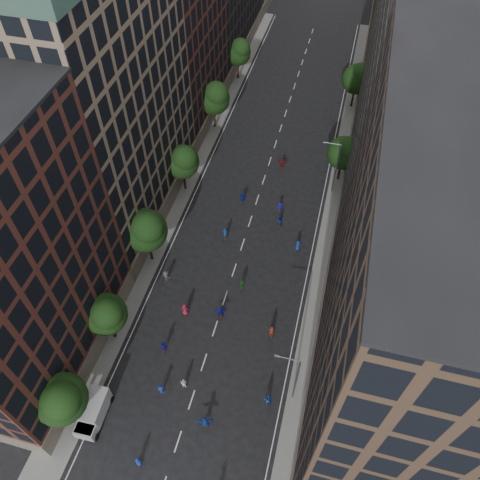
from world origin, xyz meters
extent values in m
plane|color=black|center=(0.00, 40.00, 0.00)|extent=(240.00, 240.00, 0.00)
cube|color=slate|center=(-12.00, 47.50, 0.07)|extent=(4.00, 105.00, 0.15)
cube|color=slate|center=(12.00, 47.50, 0.07)|extent=(4.00, 105.00, 0.15)
cube|color=#846D56|center=(-19.00, 35.00, 17.00)|extent=(14.00, 26.00, 34.00)
cube|color=#562920|center=(-19.00, 58.00, 14.00)|extent=(14.00, 20.00, 28.00)
cube|color=#483426|center=(19.00, 15.00, 18.00)|extent=(14.00, 30.00, 36.00)
cube|color=#6D645A|center=(19.00, 44.00, 16.50)|extent=(14.00, 28.00, 33.00)
cube|color=#846D56|center=(19.00, 71.00, 17.50)|extent=(14.00, 26.00, 35.00)
cylinder|color=black|center=(-11.20, 4.00, 1.98)|extent=(0.36, 0.36, 3.96)
sphere|color=black|center=(-11.20, 4.00, 5.58)|extent=(5.20, 5.20, 5.20)
sphere|color=black|center=(-10.55, 3.48, 6.88)|extent=(3.90, 3.90, 3.90)
cylinder|color=black|center=(-11.20, 14.00, 1.85)|extent=(0.36, 0.36, 3.70)
sphere|color=black|center=(-11.20, 14.00, 5.21)|extent=(4.80, 4.80, 4.80)
sphere|color=black|center=(-10.60, 13.52, 6.41)|extent=(3.60, 3.60, 3.60)
cylinder|color=black|center=(-11.20, 26.00, 2.11)|extent=(0.36, 0.36, 4.22)
sphere|color=black|center=(-11.20, 26.00, 5.95)|extent=(5.60, 5.60, 5.60)
sphere|color=black|center=(-10.50, 25.44, 7.35)|extent=(4.20, 4.20, 4.20)
cylinder|color=black|center=(-11.20, 40.00, 1.94)|extent=(0.36, 0.36, 3.87)
sphere|color=black|center=(-11.20, 40.00, 5.46)|extent=(5.00, 5.00, 5.00)
sphere|color=black|center=(-10.57, 39.50, 6.71)|extent=(3.75, 3.75, 3.75)
cylinder|color=black|center=(-11.20, 56.00, 2.02)|extent=(0.36, 0.36, 4.05)
sphere|color=black|center=(-11.20, 56.00, 5.70)|extent=(5.40, 5.40, 5.40)
sphere|color=black|center=(-10.52, 55.46, 7.05)|extent=(4.05, 4.05, 4.05)
cylinder|color=black|center=(-11.20, 72.00, 1.89)|extent=(0.36, 0.36, 3.78)
sphere|color=black|center=(-11.20, 72.00, 5.33)|extent=(4.80, 4.80, 4.80)
sphere|color=black|center=(-10.60, 71.52, 6.53)|extent=(3.60, 3.60, 3.60)
cylinder|color=black|center=(11.20, 48.00, 1.87)|extent=(0.36, 0.36, 3.74)
sphere|color=black|center=(11.20, 48.00, 5.27)|extent=(5.00, 5.00, 5.00)
sphere|color=black|center=(11.82, 47.50, 6.52)|extent=(3.75, 3.75, 3.75)
cylinder|color=black|center=(11.20, 68.00, 1.98)|extent=(0.36, 0.36, 3.96)
sphere|color=black|center=(11.20, 68.00, 5.58)|extent=(5.20, 5.20, 5.20)
sphere|color=black|center=(11.85, 67.48, 6.88)|extent=(3.90, 3.90, 3.90)
cylinder|color=#595B60|center=(10.60, 12.00, 4.50)|extent=(0.18, 0.18, 9.00)
cylinder|color=#595B60|center=(9.40, 12.00, 9.00)|extent=(2.40, 0.12, 0.12)
cube|color=#595B60|center=(8.30, 12.00, 8.95)|extent=(0.50, 0.22, 0.15)
cylinder|color=#595B60|center=(10.60, 45.00, 4.50)|extent=(0.18, 0.18, 9.00)
cylinder|color=#595B60|center=(9.40, 45.00, 9.00)|extent=(2.40, 0.12, 0.12)
cube|color=#595B60|center=(8.30, 45.00, 8.95)|extent=(0.50, 0.22, 0.15)
cube|color=silver|center=(-9.32, 5.25, 1.50)|extent=(2.31, 3.81, 2.28)
cube|color=silver|center=(-9.24, 2.98, 1.09)|extent=(2.13, 1.73, 1.45)
cube|color=black|center=(-9.24, 2.98, 1.76)|extent=(1.91, 1.42, 0.10)
cylinder|color=black|center=(-10.26, 2.63, 0.39)|extent=(0.29, 0.80, 0.79)
cylinder|color=black|center=(-8.19, 2.70, 0.39)|extent=(0.29, 0.80, 0.79)
cylinder|color=black|center=(-10.41, 6.67, 0.39)|extent=(0.29, 0.80, 0.79)
cylinder|color=black|center=(-8.34, 6.74, 0.39)|extent=(0.29, 0.80, 0.79)
imported|color=#1436A7|center=(-3.02, 1.51, 0.75)|extent=(0.78, 0.56, 1.51)
imported|color=#1644B9|center=(8.02, 10.78, 0.90)|extent=(0.92, 0.74, 1.79)
imported|color=#132C9E|center=(-3.34, 8.87, 0.85)|extent=(1.25, 1.00, 1.69)
imported|color=#16139C|center=(-4.87, 13.76, 0.93)|extent=(1.18, 0.87, 1.87)
imported|color=#1744BB|center=(2.30, 6.75, 0.95)|extent=(1.84, 1.09, 1.89)
imported|color=#AC1C3B|center=(-4.10, 19.05, 0.94)|extent=(0.98, 0.69, 1.89)
imported|color=maroon|center=(6.76, 18.77, 0.97)|extent=(0.80, 0.62, 1.93)
imported|color=white|center=(-1.27, 10.28, 0.81)|extent=(0.84, 0.68, 1.63)
imported|color=#47484D|center=(-8.10, 23.24, 0.86)|extent=(1.21, 0.83, 1.71)
imported|color=#237121|center=(1.64, 24.48, 0.92)|extent=(1.17, 0.83, 1.84)
imported|color=#141BA5|center=(0.18, 19.90, 0.89)|extent=(1.73, 1.06, 1.78)
imported|color=#143CA6|center=(7.48, 32.53, 0.83)|extent=(0.95, 0.79, 1.67)
imported|color=#13439B|center=(-2.64, 32.03, 0.95)|extent=(0.77, 0.59, 1.90)
imported|color=#122A98|center=(4.19, 36.35, 0.88)|extent=(0.92, 0.76, 1.76)
imported|color=#1514A3|center=(3.65, 39.03, 0.80)|extent=(1.16, 0.86, 1.61)
imported|color=#1520B2|center=(-2.01, 39.35, 0.94)|extent=(1.17, 0.63, 1.89)
imported|color=maroon|center=(2.18, 48.49, 0.86)|extent=(1.65, 0.72, 1.72)
camera|label=1|loc=(9.86, -8.08, 50.35)|focal=35.00mm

